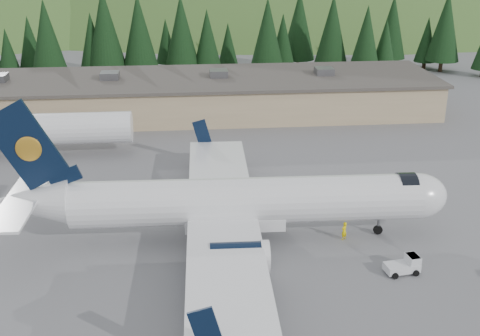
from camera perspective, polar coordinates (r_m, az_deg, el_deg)
name	(u,v)px	position (r m, az deg, el deg)	size (l,w,h in m)	color
ground	(247,238)	(51.15, 0.63, -6.65)	(600.00, 600.00, 0.00)	slate
airliner	(234,203)	(49.60, -0.62, -3.31)	(37.39, 35.01, 12.43)	white
second_airliner	(7,129)	(72.84, -21.21, 3.45)	(27.50, 11.00, 10.05)	white
baggage_tug_a	(405,265)	(47.76, 15.36, -8.87)	(2.73, 1.85, 1.37)	silver
terminal_building	(183,95)	(85.57, -5.38, 6.91)	(71.00, 17.00, 6.10)	tan
ramp_worker	(344,231)	(51.29, 9.84, -5.90)	(0.59, 0.38, 1.61)	#FFDD04
tree_line	(174,35)	(105.82, -6.31, 12.43)	(113.65, 17.11, 14.44)	black
hills	(314,179)	(280.04, 7.04, -1.01)	(614.00, 330.00, 300.00)	#3B6227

